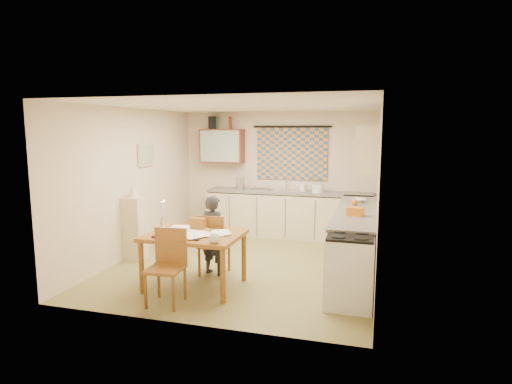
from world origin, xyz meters
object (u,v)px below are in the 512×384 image
(stove, at_px, (349,271))
(shelf_stand, at_px, (135,228))
(dining_table, at_px, (195,260))
(chair_far, at_px, (214,255))
(counter_back, at_px, (288,214))
(person, at_px, (213,235))
(counter_right, at_px, (356,239))

(stove, xyz_separation_m, shelf_stand, (-3.54, 0.97, 0.08))
(stove, distance_m, shelf_stand, 3.67)
(dining_table, height_order, shelf_stand, shelf_stand)
(chair_far, bearing_deg, stove, 158.32)
(counter_back, height_order, person, person)
(person, bearing_deg, shelf_stand, 2.29)
(counter_right, relative_size, dining_table, 2.32)
(chair_far, bearing_deg, counter_right, -159.38)
(person, distance_m, shelf_stand, 1.56)
(chair_far, bearing_deg, dining_table, 79.98)
(dining_table, distance_m, person, 0.60)
(counter_back, relative_size, chair_far, 3.60)
(counter_back, distance_m, shelf_stand, 3.09)
(stove, distance_m, dining_table, 2.08)
(counter_right, relative_size, chair_far, 3.22)
(counter_right, height_order, person, person)
(counter_right, height_order, stove, counter_right)
(counter_back, distance_m, person, 2.64)
(stove, distance_m, chair_far, 2.12)
(counter_back, relative_size, counter_right, 1.12)
(dining_table, distance_m, shelf_stand, 1.72)
(counter_back, xyz_separation_m, shelf_stand, (-2.14, -2.23, 0.07))
(shelf_stand, bearing_deg, counter_right, 9.52)
(person, bearing_deg, stove, 176.85)
(stove, bearing_deg, dining_table, 177.78)
(person, bearing_deg, dining_table, 98.63)
(dining_table, relative_size, shelf_stand, 1.21)
(chair_far, bearing_deg, person, 52.42)
(person, bearing_deg, chair_far, -109.18)
(stove, bearing_deg, chair_far, 162.23)
(counter_back, height_order, counter_right, same)
(stove, bearing_deg, counter_back, 113.69)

